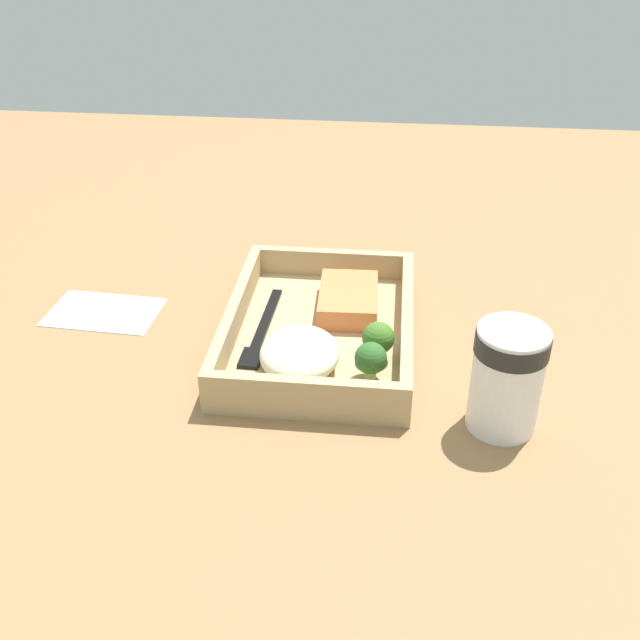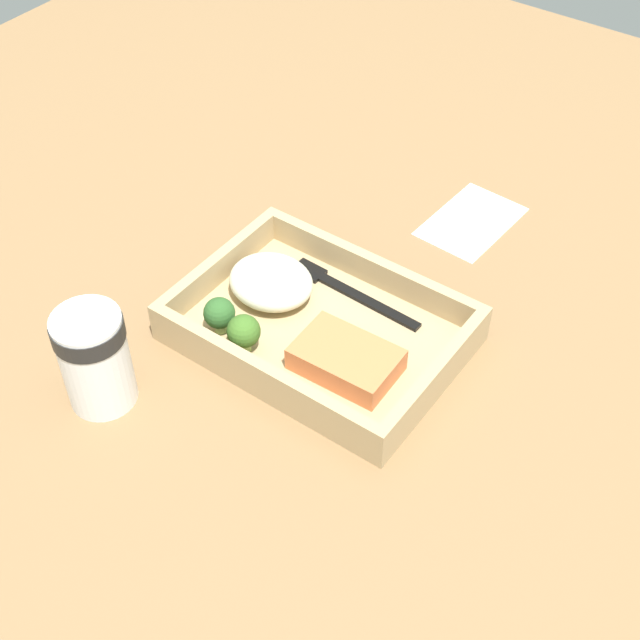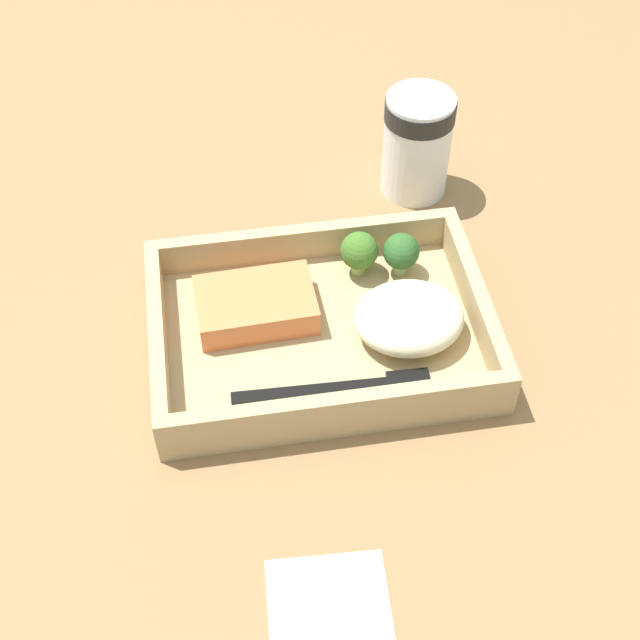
# 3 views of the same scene
# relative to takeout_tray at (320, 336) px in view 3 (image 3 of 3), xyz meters

# --- Properties ---
(ground_plane) EXTENTS (1.60, 1.60, 0.02)m
(ground_plane) POSITION_rel_takeout_tray_xyz_m (0.00, 0.00, -0.02)
(ground_plane) COLOR olive
(takeout_tray) EXTENTS (0.28, 0.20, 0.01)m
(takeout_tray) POSITION_rel_takeout_tray_xyz_m (0.00, 0.00, 0.00)
(takeout_tray) COLOR tan
(takeout_tray) RESTS_ON ground_plane
(tray_rim) EXTENTS (0.28, 0.20, 0.03)m
(tray_rim) POSITION_rel_takeout_tray_xyz_m (0.00, 0.00, 0.02)
(tray_rim) COLOR tan
(tray_rim) RESTS_ON takeout_tray
(salmon_fillet) EXTENTS (0.10, 0.07, 0.03)m
(salmon_fillet) POSITION_rel_takeout_tray_xyz_m (-0.05, 0.03, 0.02)
(salmon_fillet) COLOR #DB7542
(salmon_fillet) RESTS_ON takeout_tray
(mashed_potatoes) EXTENTS (0.09, 0.08, 0.04)m
(mashed_potatoes) POSITION_rel_takeout_tray_xyz_m (0.07, -0.01, 0.02)
(mashed_potatoes) COLOR beige
(mashed_potatoes) RESTS_ON takeout_tray
(broccoli_floret_1) EXTENTS (0.03, 0.03, 0.04)m
(broccoli_floret_1) POSITION_rel_takeout_tray_xyz_m (0.08, 0.06, 0.03)
(broccoli_floret_1) COLOR #8AA966
(broccoli_floret_1) RESTS_ON takeout_tray
(broccoli_floret_2) EXTENTS (0.03, 0.03, 0.04)m
(broccoli_floret_2) POSITION_rel_takeout_tray_xyz_m (0.04, 0.06, 0.03)
(broccoli_floret_2) COLOR #87AE5E
(broccoli_floret_2) RESTS_ON takeout_tray
(fork) EXTENTS (0.16, 0.02, 0.00)m
(fork) POSITION_rel_takeout_tray_xyz_m (0.01, -0.06, 0.01)
(fork) COLOR black
(fork) RESTS_ON takeout_tray
(paper_cup) EXTENTS (0.07, 0.07, 0.10)m
(paper_cup) POSITION_rel_takeout_tray_xyz_m (0.12, 0.18, 0.05)
(paper_cup) COLOR white
(paper_cup) RESTS_ON ground_plane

